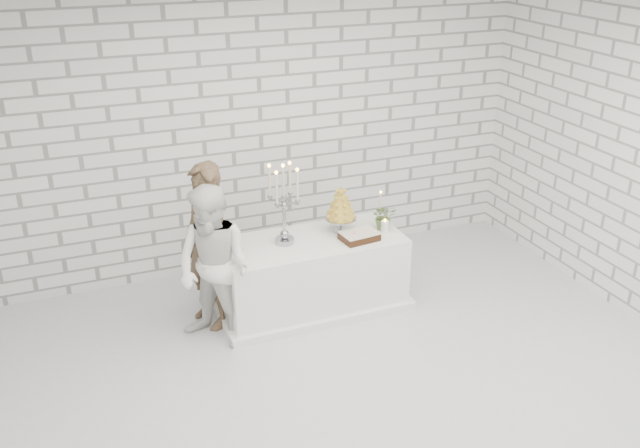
{
  "coord_description": "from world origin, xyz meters",
  "views": [
    {
      "loc": [
        -2.13,
        -4.49,
        3.72
      ],
      "look_at": [
        0.09,
        1.02,
        1.05
      ],
      "focal_mm": 39.54,
      "sensor_mm": 36.0,
      "label": 1
    }
  ],
  "objects_px": {
    "cake_table": "(312,273)",
    "bride": "(214,268)",
    "groom": "(207,246)",
    "candelabra": "(284,204)",
    "croquembouche": "(341,209)"
  },
  "relations": [
    {
      "from": "groom",
      "to": "candelabra",
      "type": "distance_m",
      "value": 0.82
    },
    {
      "from": "groom",
      "to": "bride",
      "type": "distance_m",
      "value": 0.36
    },
    {
      "from": "cake_table",
      "to": "groom",
      "type": "bearing_deg",
      "value": 174.91
    },
    {
      "from": "candelabra",
      "to": "groom",
      "type": "bearing_deg",
      "value": 175.32
    },
    {
      "from": "bride",
      "to": "croquembouche",
      "type": "distance_m",
      "value": 1.44
    },
    {
      "from": "croquembouche",
      "to": "bride",
      "type": "bearing_deg",
      "value": -166.38
    },
    {
      "from": "cake_table",
      "to": "bride",
      "type": "relative_size",
      "value": 1.17
    },
    {
      "from": "cake_table",
      "to": "croquembouche",
      "type": "bearing_deg",
      "value": 11.37
    },
    {
      "from": "candelabra",
      "to": "croquembouche",
      "type": "xyz_separation_m",
      "value": [
        0.61,
        0.04,
        -0.16
      ]
    },
    {
      "from": "bride",
      "to": "croquembouche",
      "type": "height_order",
      "value": "bride"
    },
    {
      "from": "groom",
      "to": "croquembouche",
      "type": "height_order",
      "value": "groom"
    },
    {
      "from": "groom",
      "to": "bride",
      "type": "bearing_deg",
      "value": -25.87
    },
    {
      "from": "cake_table",
      "to": "candelabra",
      "type": "relative_size",
      "value": 2.21
    },
    {
      "from": "candelabra",
      "to": "croquembouche",
      "type": "distance_m",
      "value": 0.63
    },
    {
      "from": "bride",
      "to": "candelabra",
      "type": "distance_m",
      "value": 0.92
    }
  ]
}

